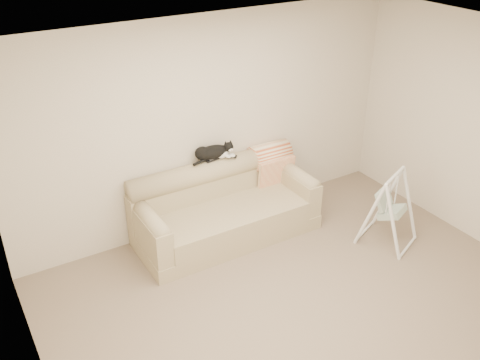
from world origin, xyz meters
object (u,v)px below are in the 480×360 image
(sofa, at_px, (224,208))
(remote_a, at_px, (213,160))
(remote_b, at_px, (230,156))
(tuxedo_cat, at_px, (213,152))
(baby_swing, at_px, (389,208))

(sofa, relative_size, remote_a, 11.85)
(remote_a, xyz_separation_m, remote_b, (0.23, -0.02, -0.00))
(sofa, bearing_deg, tuxedo_cat, 88.41)
(remote_b, bearing_deg, baby_swing, -45.27)
(tuxedo_cat, distance_m, baby_swing, 2.18)
(remote_b, xyz_separation_m, tuxedo_cat, (-0.22, 0.02, 0.09))
(remote_a, distance_m, tuxedo_cat, 0.09)
(tuxedo_cat, bearing_deg, baby_swing, -41.49)
(remote_b, xyz_separation_m, baby_swing, (1.37, -1.38, -0.45))
(remote_a, relative_size, tuxedo_cat, 0.33)
(remote_a, height_order, baby_swing, remote_a)
(remote_a, xyz_separation_m, baby_swing, (1.60, -1.39, -0.45))
(sofa, height_order, remote_a, remote_a)
(remote_a, distance_m, baby_swing, 2.17)
(tuxedo_cat, bearing_deg, sofa, -91.59)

